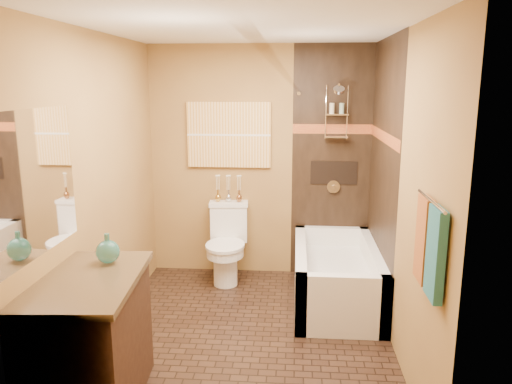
# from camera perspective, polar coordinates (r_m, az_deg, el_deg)

# --- Properties ---
(floor) EXTENTS (3.00, 3.00, 0.00)m
(floor) POSITION_cam_1_polar(r_m,az_deg,el_deg) (4.40, -1.01, -16.08)
(floor) COLOR black
(floor) RESTS_ON ground
(wall_left) EXTENTS (0.02, 3.00, 2.50)m
(wall_left) POSITION_cam_1_polar(r_m,az_deg,el_deg) (4.25, -17.41, 0.28)
(wall_left) COLOR olive
(wall_left) RESTS_ON floor
(wall_right) EXTENTS (0.02, 3.00, 2.50)m
(wall_right) POSITION_cam_1_polar(r_m,az_deg,el_deg) (4.03, 16.16, -0.28)
(wall_right) COLOR olive
(wall_right) RESTS_ON floor
(wall_back) EXTENTS (2.40, 0.02, 2.50)m
(wall_back) POSITION_cam_1_polar(r_m,az_deg,el_deg) (5.43, 0.45, 3.40)
(wall_back) COLOR olive
(wall_back) RESTS_ON floor
(wall_front) EXTENTS (2.40, 0.02, 2.50)m
(wall_front) POSITION_cam_1_polar(r_m,az_deg,el_deg) (2.53, -4.40, -7.29)
(wall_front) COLOR olive
(wall_front) RESTS_ON floor
(ceiling) EXTENTS (3.00, 3.00, 0.00)m
(ceiling) POSITION_cam_1_polar(r_m,az_deg,el_deg) (3.89, -1.16, 18.29)
(ceiling) COLOR silver
(ceiling) RESTS_ON wall_back
(alcove_tile_back) EXTENTS (0.85, 0.01, 2.50)m
(alcove_tile_back) POSITION_cam_1_polar(r_m,az_deg,el_deg) (5.42, 8.65, 3.24)
(alcove_tile_back) COLOR black
(alcove_tile_back) RESTS_ON wall_back
(alcove_tile_right) EXTENTS (0.01, 1.50, 2.50)m
(alcove_tile_right) POSITION_cam_1_polar(r_m,az_deg,el_deg) (4.75, 14.24, 1.70)
(alcove_tile_right) COLOR black
(alcove_tile_right) RESTS_ON wall_right
(mosaic_band_back) EXTENTS (0.85, 0.01, 0.10)m
(mosaic_band_back) POSITION_cam_1_polar(r_m,az_deg,el_deg) (5.37, 8.79, 7.13)
(mosaic_band_back) COLOR maroon
(mosaic_band_back) RESTS_ON alcove_tile_back
(mosaic_band_right) EXTENTS (0.01, 1.50, 0.10)m
(mosaic_band_right) POSITION_cam_1_polar(r_m,az_deg,el_deg) (4.70, 14.36, 6.15)
(mosaic_band_right) COLOR maroon
(mosaic_band_right) RESTS_ON alcove_tile_right
(alcove_niche) EXTENTS (0.50, 0.01, 0.25)m
(alcove_niche) POSITION_cam_1_polar(r_m,az_deg,el_deg) (5.43, 8.89, 2.18)
(alcove_niche) COLOR black
(alcove_niche) RESTS_ON alcove_tile_back
(shower_fixtures) EXTENTS (0.24, 0.33, 1.16)m
(shower_fixtures) POSITION_cam_1_polar(r_m,az_deg,el_deg) (5.27, 9.16, 7.51)
(shower_fixtures) COLOR silver
(shower_fixtures) RESTS_ON floor
(curtain_rod) EXTENTS (0.03, 1.55, 0.03)m
(curtain_rod) POSITION_cam_1_polar(r_m,az_deg,el_deg) (4.60, 4.86, 11.36)
(curtain_rod) COLOR silver
(curtain_rod) RESTS_ON wall_back
(towel_bar) EXTENTS (0.02, 0.55, 0.02)m
(towel_bar) POSITION_cam_1_polar(r_m,az_deg,el_deg) (2.98, 19.40, -0.94)
(towel_bar) COLOR silver
(towel_bar) RESTS_ON wall_right
(towel_teal) EXTENTS (0.05, 0.22, 0.52)m
(towel_teal) POSITION_cam_1_polar(r_m,az_deg,el_deg) (2.93, 19.84, -6.67)
(towel_teal) COLOR #205E6D
(towel_teal) RESTS_ON towel_bar
(towel_rust) EXTENTS (0.05, 0.22, 0.52)m
(towel_rust) POSITION_cam_1_polar(r_m,az_deg,el_deg) (3.17, 18.63, -5.15)
(towel_rust) COLOR #924E1A
(towel_rust) RESTS_ON towel_bar
(sunset_painting) EXTENTS (0.90, 0.04, 0.70)m
(sunset_painting) POSITION_cam_1_polar(r_m,az_deg,el_deg) (5.40, -3.12, 6.54)
(sunset_painting) COLOR gold
(sunset_painting) RESTS_ON wall_back
(vanity_mirror) EXTENTS (0.01, 1.00, 0.90)m
(vanity_mirror) POSITION_cam_1_polar(r_m,az_deg,el_deg) (3.31, -23.85, 0.87)
(vanity_mirror) COLOR white
(vanity_mirror) RESTS_ON wall_left
(bathtub) EXTENTS (0.80, 1.50, 0.55)m
(bathtub) POSITION_cam_1_polar(r_m,az_deg,el_deg) (4.99, 9.15, -9.89)
(bathtub) COLOR white
(bathtub) RESTS_ON floor
(toilet) EXTENTS (0.44, 0.64, 0.83)m
(toilet) POSITION_cam_1_polar(r_m,az_deg,el_deg) (5.38, -3.36, -5.85)
(toilet) COLOR white
(toilet) RESTS_ON floor
(vanity) EXTENTS (0.70, 1.06, 0.90)m
(vanity) POSITION_cam_1_polar(r_m,az_deg,el_deg) (3.54, -18.40, -16.02)
(vanity) COLOR black
(vanity) RESTS_ON floor
(teal_bottle) EXTENTS (0.20, 0.20, 0.25)m
(teal_bottle) POSITION_cam_1_polar(r_m,az_deg,el_deg) (3.54, -16.60, -6.21)
(teal_bottle) COLOR #267268
(teal_bottle) RESTS_ON vanity
(bud_vases) EXTENTS (0.29, 0.06, 0.29)m
(bud_vases) POSITION_cam_1_polar(r_m,az_deg,el_deg) (5.41, -3.17, 0.49)
(bud_vases) COLOR gold
(bud_vases) RESTS_ON toilet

